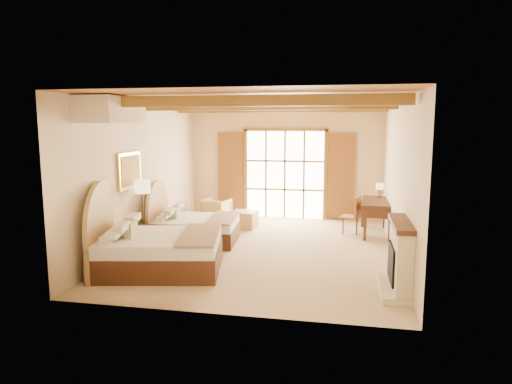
% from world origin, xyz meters
% --- Properties ---
extents(floor, '(7.00, 7.00, 0.00)m').
position_xyz_m(floor, '(0.00, 0.00, 0.00)').
color(floor, tan).
rests_on(floor, ground).
extents(wall_back, '(5.50, 0.00, 5.50)m').
position_xyz_m(wall_back, '(0.00, 3.50, 1.60)').
color(wall_back, beige).
rests_on(wall_back, ground).
extents(wall_left, '(0.00, 7.00, 7.00)m').
position_xyz_m(wall_left, '(-2.75, 0.00, 1.60)').
color(wall_left, beige).
rests_on(wall_left, ground).
extents(wall_right, '(0.00, 7.00, 7.00)m').
position_xyz_m(wall_right, '(2.75, 0.00, 1.60)').
color(wall_right, beige).
rests_on(wall_right, ground).
extents(ceiling, '(7.00, 7.00, 0.00)m').
position_xyz_m(ceiling, '(0.00, 0.00, 3.20)').
color(ceiling, '#AB622F').
rests_on(ceiling, ground).
extents(ceiling_beams, '(5.39, 4.60, 0.18)m').
position_xyz_m(ceiling_beams, '(0.00, 0.00, 3.08)').
color(ceiling_beams, olive).
rests_on(ceiling_beams, ceiling).
extents(french_doors, '(3.95, 0.08, 2.60)m').
position_xyz_m(french_doors, '(0.00, 3.44, 1.25)').
color(french_doors, white).
rests_on(french_doors, ground).
extents(fireplace, '(0.46, 1.40, 1.16)m').
position_xyz_m(fireplace, '(2.60, -2.00, 0.51)').
color(fireplace, beige).
rests_on(fireplace, ground).
extents(painting, '(0.06, 0.95, 0.75)m').
position_xyz_m(painting, '(-2.70, -0.75, 1.75)').
color(painting, yellow).
rests_on(painting, wall_left).
extents(canopy_valance, '(0.70, 1.40, 0.45)m').
position_xyz_m(canopy_valance, '(-2.40, -2.00, 2.95)').
color(canopy_valance, beige).
rests_on(canopy_valance, ceiling).
extents(bed_near, '(2.53, 2.07, 1.47)m').
position_xyz_m(bed_near, '(-1.81, -1.80, 0.44)').
color(bed_near, '#441F13').
rests_on(bed_near, floor).
extents(bed_far, '(2.01, 1.58, 1.25)m').
position_xyz_m(bed_far, '(-1.80, 0.30, 0.38)').
color(bed_far, '#441F13').
rests_on(bed_far, floor).
extents(nightstand, '(0.61, 0.61, 0.60)m').
position_xyz_m(nightstand, '(-2.44, -0.86, 0.30)').
color(nightstand, '#441F13').
rests_on(nightstand, floor).
extents(floor_lamp, '(0.32, 0.32, 1.53)m').
position_xyz_m(floor_lamp, '(-2.50, -0.62, 1.30)').
color(floor_lamp, '#3E2C1B').
rests_on(floor_lamp, floor).
extents(armchair, '(0.81, 0.83, 0.64)m').
position_xyz_m(armchair, '(-1.81, 2.57, 0.32)').
color(armchair, tan).
rests_on(armchair, floor).
extents(ottoman, '(0.66, 0.66, 0.44)m').
position_xyz_m(ottoman, '(-0.86, 1.95, 0.22)').
color(ottoman, '#A57C46').
rests_on(ottoman, floor).
extents(desk, '(0.79, 1.61, 0.84)m').
position_xyz_m(desk, '(2.47, 1.90, 0.45)').
color(desk, '#441F13').
rests_on(desk, floor).
extents(desk_chair, '(0.54, 0.53, 0.94)m').
position_xyz_m(desk_chair, '(1.88, 1.83, 0.29)').
color(desk_chair, '#985B3A').
rests_on(desk_chair, floor).
extents(desk_lamp, '(0.18, 0.18, 0.37)m').
position_xyz_m(desk_lamp, '(2.58, 2.39, 1.12)').
color(desk_lamp, '#3E2C1B').
rests_on(desk_lamp, desk).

